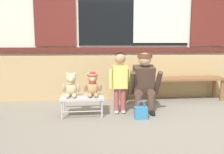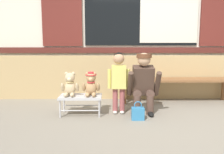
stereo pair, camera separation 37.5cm
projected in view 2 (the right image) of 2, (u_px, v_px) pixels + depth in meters
ground_plane at (157, 120)px, 3.32m from camera, size 60.00×60.00×0.00m
brick_low_wall at (143, 77)px, 4.67m from camera, size 6.83×0.25×0.85m
shop_facade at (141, 17)px, 5.00m from camera, size 6.97×0.26×3.29m
wooden_bench_long at (176, 82)px, 4.32m from camera, size 2.10×0.40×0.44m
small_display_bench at (81, 98)px, 3.55m from camera, size 0.64×0.36×0.30m
teddy_bear_plain at (70, 85)px, 3.52m from camera, size 0.28×0.26×0.36m
teddy_bear_with_hat at (91, 84)px, 3.52m from camera, size 0.28×0.27×0.36m
child_standing at (119, 76)px, 3.57m from camera, size 0.35×0.18×0.96m
adult_crouching at (144, 83)px, 3.60m from camera, size 0.50×0.49×0.95m
handbag_on_ground at (138, 113)px, 3.32m from camera, size 0.18×0.11×0.27m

